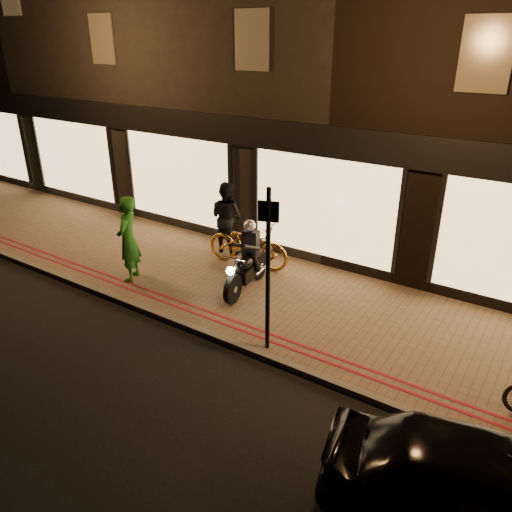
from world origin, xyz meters
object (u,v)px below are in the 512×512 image
Objects in this scene: person_green at (128,239)px; parked_car at (484,487)px; bicycle_gold at (248,244)px; motorcycle at (248,264)px; sign_post at (268,264)px.

person_green is 0.54× the size of parked_car.
bicycle_gold is 1.06× the size of person_green.
person_green is at bearing 61.13° from parked_car.
person_green reaches higher than motorcycle.
sign_post reaches higher than person_green.
sign_post is at bearing 54.01° from person_green.
motorcycle is at bearing 133.35° from sign_post.
sign_post is 4.21m from person_green.
motorcycle reaches higher than bicycle_gold.
bicycle_gold is at bearing 116.22° from motorcycle.
motorcycle reaches higher than parked_car.
person_green is at bearing -164.74° from motorcycle.
motorcycle is 0.92× the size of bicycle_gold.
motorcycle is 0.65× the size of sign_post.
sign_post reaches higher than parked_car.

